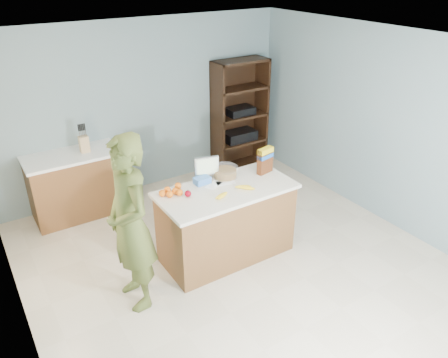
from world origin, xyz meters
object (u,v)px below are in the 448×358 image
shelving_unit (238,117)px  cereal_box (265,159)px  tv (207,167)px  person (130,225)px  counter_peninsula (226,225)px

shelving_unit → cereal_box: 2.18m
shelving_unit → tv: (-1.62, -1.73, 0.19)m
person → cereal_box: person is taller
counter_peninsula → shelving_unit: 2.61m
tv → person: bearing=-157.7°
person → cereal_box: bearing=96.4°
shelving_unit → person: (-2.75, -2.19, 0.06)m
counter_peninsula → person: person is taller
tv → cereal_box: 0.71m
shelving_unit → person: bearing=-141.4°
person → shelving_unit: bearing=127.4°
shelving_unit → person: size_ratio=0.98×
person → counter_peninsula: bearing=95.6°
counter_peninsula → shelving_unit: bearing=52.9°
counter_peninsula → tv: 0.72m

